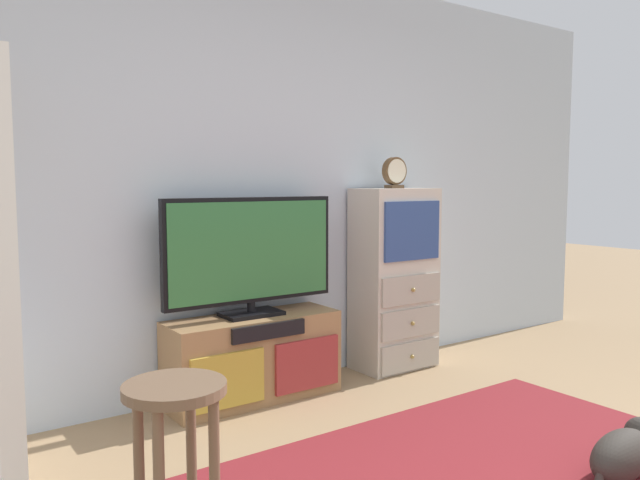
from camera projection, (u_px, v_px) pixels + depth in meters
name	position (u px, v px, depth m)	size (l,w,h in m)	color
back_wall	(273.00, 178.00, 4.04)	(6.40, 0.12, 2.70)	silver
media_console	(254.00, 358.00, 3.75)	(1.07, 0.38, 0.51)	#997047
television	(251.00, 253.00, 3.71)	(1.12, 0.22, 0.72)	black
side_cabinet	(395.00, 279.00, 4.38)	(0.58, 0.38, 1.28)	beige
desk_clock	(395.00, 173.00, 4.28)	(0.19, 0.08, 0.22)	#4C3823
bar_stool_near	(176.00, 432.00, 2.03)	(0.34, 0.34, 0.67)	brown
dog	(624.00, 452.00, 2.76)	(0.54, 0.25, 0.23)	#332D28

